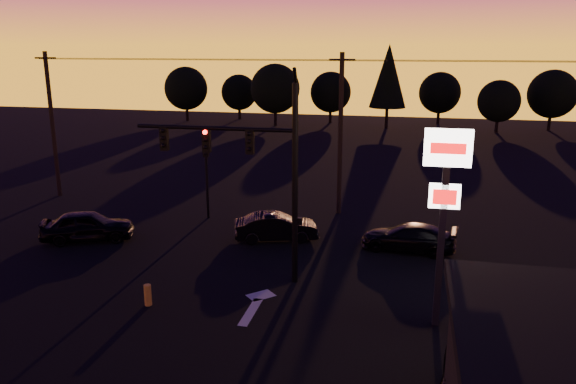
# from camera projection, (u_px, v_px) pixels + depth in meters

# --- Properties ---
(ground) EXTENTS (120.00, 120.00, 0.00)m
(ground) POSITION_uv_depth(u_px,v_px,m) (229.00, 323.00, 19.49)
(ground) COLOR black
(ground) RESTS_ON ground
(lane_arrow) EXTENTS (1.20, 3.10, 0.01)m
(lane_arrow) POSITION_uv_depth(u_px,v_px,m) (256.00, 304.00, 20.96)
(lane_arrow) COLOR beige
(lane_arrow) RESTS_ON ground
(traffic_signal_mast) EXTENTS (6.79, 0.52, 8.58)m
(traffic_signal_mast) POSITION_uv_depth(u_px,v_px,m) (255.00, 162.00, 22.02)
(traffic_signal_mast) COLOR black
(traffic_signal_mast) RESTS_ON ground
(secondary_signal) EXTENTS (0.30, 0.31, 4.35)m
(secondary_signal) POSITION_uv_depth(u_px,v_px,m) (206.00, 168.00, 30.65)
(secondary_signal) COLOR black
(secondary_signal) RESTS_ON ground
(pylon_sign) EXTENTS (1.50, 0.28, 6.80)m
(pylon_sign) POSITION_uv_depth(u_px,v_px,m) (445.00, 187.00, 18.20)
(pylon_sign) COLOR black
(pylon_sign) RESTS_ON ground
(utility_pole_0) EXTENTS (1.40, 0.26, 9.00)m
(utility_pole_0) POSITION_uv_depth(u_px,v_px,m) (52.00, 124.00, 34.87)
(utility_pole_0) COLOR black
(utility_pole_0) RESTS_ON ground
(utility_pole_1) EXTENTS (1.40, 0.26, 9.00)m
(utility_pole_1) POSITION_uv_depth(u_px,v_px,m) (340.00, 134.00, 31.13)
(utility_pole_1) COLOR black
(utility_pole_1) RESTS_ON ground
(power_wires) EXTENTS (36.00, 1.22, 0.07)m
(power_wires) POSITION_uv_depth(u_px,v_px,m) (342.00, 60.00, 30.11)
(power_wires) COLOR black
(power_wires) RESTS_ON ground
(bollard) EXTENTS (0.27, 0.27, 0.81)m
(bollard) POSITION_uv_depth(u_px,v_px,m) (148.00, 295.00, 20.77)
(bollard) COLOR gold
(bollard) RESTS_ON ground
(tree_0) EXTENTS (5.36, 5.36, 6.74)m
(tree_0) POSITION_uv_depth(u_px,v_px,m) (186.00, 88.00, 70.25)
(tree_0) COLOR black
(tree_0) RESTS_ON ground
(tree_1) EXTENTS (4.54, 4.54, 5.71)m
(tree_1) POSITION_uv_depth(u_px,v_px,m) (239.00, 92.00, 71.99)
(tree_1) COLOR black
(tree_1) RESTS_ON ground
(tree_2) EXTENTS (5.77, 5.78, 7.26)m
(tree_2) POSITION_uv_depth(u_px,v_px,m) (275.00, 89.00, 65.79)
(tree_2) COLOR black
(tree_2) RESTS_ON ground
(tree_3) EXTENTS (4.95, 4.95, 6.22)m
(tree_3) POSITION_uv_depth(u_px,v_px,m) (331.00, 92.00, 68.48)
(tree_3) COLOR black
(tree_3) RESTS_ON ground
(tree_4) EXTENTS (4.18, 4.18, 9.50)m
(tree_4) POSITION_uv_depth(u_px,v_px,m) (388.00, 76.00, 63.63)
(tree_4) COLOR black
(tree_4) RESTS_ON ground
(tree_5) EXTENTS (4.95, 4.95, 6.22)m
(tree_5) POSITION_uv_depth(u_px,v_px,m) (440.00, 93.00, 67.66)
(tree_5) COLOR black
(tree_5) RESTS_ON ground
(tree_6) EXTENTS (4.54, 4.54, 5.71)m
(tree_6) POSITION_uv_depth(u_px,v_px,m) (499.00, 101.00, 60.83)
(tree_6) COLOR black
(tree_6) RESTS_ON ground
(tree_7) EXTENTS (5.36, 5.36, 6.74)m
(tree_7) POSITION_uv_depth(u_px,v_px,m) (553.00, 94.00, 62.26)
(tree_7) COLOR black
(tree_7) RESTS_ON ground
(car_left) EXTENTS (4.73, 3.31, 1.50)m
(car_left) POSITION_uv_depth(u_px,v_px,m) (88.00, 226.00, 27.62)
(car_left) COLOR black
(car_left) RESTS_ON ground
(car_mid) EXTENTS (4.34, 2.65, 1.35)m
(car_mid) POSITION_uv_depth(u_px,v_px,m) (276.00, 227.00, 27.68)
(car_mid) COLOR black
(car_mid) RESTS_ON ground
(car_right) EXTENTS (4.56, 2.26, 1.27)m
(car_right) POSITION_uv_depth(u_px,v_px,m) (408.00, 237.00, 26.29)
(car_right) COLOR black
(car_right) RESTS_ON ground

